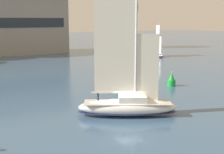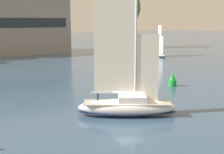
{
  "view_description": "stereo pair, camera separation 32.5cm",
  "coord_description": "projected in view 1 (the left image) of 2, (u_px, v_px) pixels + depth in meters",
  "views": [
    {
      "loc": [
        -17.55,
        -25.33,
        9.65
      ],
      "look_at": [
        0.0,
        3.0,
        3.51
      ],
      "focal_mm": 50.0,
      "sensor_mm": 36.0,
      "label": 1
    },
    {
      "loc": [
        -17.27,
        -25.5,
        9.65
      ],
      "look_at": [
        0.0,
        3.0,
        3.51
      ],
      "focal_mm": 50.0,
      "sensor_mm": 36.0,
      "label": 2
    }
  ],
  "objects": [
    {
      "name": "sailboat_moored_far_slip",
      "position": [
        101.0,
        65.0,
        62.98
      ],
      "size": [
        4.65,
        6.51,
        8.86
      ],
      "color": "navy",
      "rests_on": "ground"
    },
    {
      "name": "ground_plane",
      "position": [
        127.0,
        115.0,
        32.01
      ],
      "size": [
        400.0,
        400.0,
        0.0
      ],
      "primitive_type": "plane",
      "color": "#385675"
    },
    {
      "name": "sailboat_main",
      "position": [
        128.0,
        105.0,
        31.81
      ],
      "size": [
        10.17,
        7.63,
        13.93
      ],
      "color": "white",
      "rests_on": "ground"
    },
    {
      "name": "waterfront_building",
      "position": [
        8.0,
        24.0,
        87.87
      ],
      "size": [
        33.09,
        13.69,
        16.78
      ],
      "color": "gray",
      "rests_on": "ground"
    },
    {
      "name": "tree_shore_left",
      "position": [
        124.0,
        8.0,
        105.97
      ],
      "size": [
        9.51,
        9.51,
        19.57
      ],
      "color": "brown",
      "rests_on": "ground"
    },
    {
      "name": "sailboat_moored_mid_channel",
      "position": [
        158.0,
        54.0,
        82.89
      ],
      "size": [
        4.03,
        6.76,
        9.0
      ],
      "color": "silver",
      "rests_on": "ground"
    },
    {
      "name": "channel_buoy",
      "position": [
        171.0,
        80.0,
        45.97
      ],
      "size": [
        1.2,
        1.2,
        2.16
      ],
      "color": "green",
      "rests_on": "ground"
    }
  ]
}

